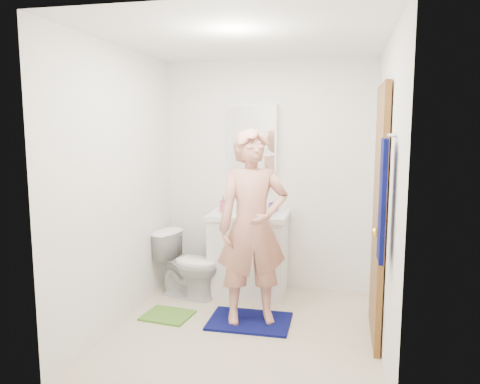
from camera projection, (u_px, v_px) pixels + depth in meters
name	position (u px, v px, depth m)	size (l,w,h in m)	color
floor	(245.00, 332.00, 3.97)	(2.20, 2.40, 0.02)	beige
ceiling	(245.00, 37.00, 3.63)	(2.20, 2.40, 0.02)	white
wall_back	(268.00, 176.00, 4.97)	(2.20, 0.02, 2.40)	white
wall_front	(201.00, 221.00, 2.63)	(2.20, 0.02, 2.40)	white
wall_left	(119.00, 188.00, 4.04)	(0.02, 2.40, 2.40)	white
wall_right	(387.00, 196.00, 3.56)	(0.02, 2.40, 2.40)	white
vanity_cabinet	(249.00, 255.00, 4.83)	(0.75, 0.55, 0.80)	white
countertop	(249.00, 215.00, 4.77)	(0.79, 0.59, 0.05)	white
sink_basin	(249.00, 214.00, 4.77)	(0.40, 0.40, 0.03)	white
faucet	(252.00, 204.00, 4.93)	(0.03, 0.03, 0.12)	silver
medicine_cabinet	(254.00, 138.00, 4.88)	(0.50, 0.12, 0.70)	white
mirror_panel	(252.00, 138.00, 4.82)	(0.46, 0.01, 0.66)	white
door	(379.00, 215.00, 3.74)	(0.05, 0.80, 2.05)	brown
door_knob	(376.00, 232.00, 3.45)	(0.07, 0.07, 0.07)	gold
towel	(382.00, 201.00, 3.02)	(0.03, 0.24, 0.80)	#080C50
towel_hook	(392.00, 135.00, 2.95)	(0.02, 0.02, 0.06)	silver
toilet	(188.00, 264.00, 4.75)	(0.37, 0.65, 0.67)	white
bath_mat	(250.00, 321.00, 4.14)	(0.71, 0.51, 0.02)	#080C50
green_rug	(168.00, 315.00, 4.27)	(0.42, 0.36, 0.02)	#568E2F
soap_dispenser	(223.00, 204.00, 4.78)	(0.08, 0.08, 0.17)	#BB5770
toothbrush_cup	(274.00, 207.00, 4.82)	(0.11, 0.11, 0.09)	#5B408E
man	(253.00, 227.00, 4.02)	(0.61, 0.40, 1.68)	tan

